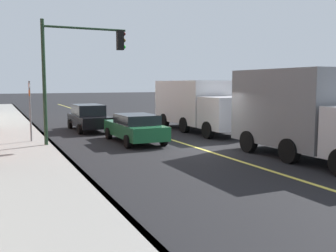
% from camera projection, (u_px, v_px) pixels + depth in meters
% --- Properties ---
extents(ground, '(200.00, 200.00, 0.00)m').
position_uv_depth(ground, '(200.00, 149.00, 17.01)').
color(ground, black).
extents(sidewalk_slab, '(80.00, 3.01, 0.15)m').
position_uv_depth(sidewalk_slab, '(25.00, 161.00, 14.04)').
color(sidewalk_slab, gray).
rests_on(sidewalk_slab, ground).
extents(curb_edge, '(80.00, 0.16, 0.15)m').
position_uv_depth(curb_edge, '(66.00, 158.00, 14.63)').
color(curb_edge, slate).
rests_on(curb_edge, ground).
extents(lane_stripe_center, '(80.00, 0.16, 0.01)m').
position_uv_depth(lane_stripe_center, '(200.00, 149.00, 17.01)').
color(lane_stripe_center, '#D8CC4C').
rests_on(lane_stripe_center, ground).
extents(car_green, '(4.67, 1.95, 1.39)m').
position_uv_depth(car_green, '(135.00, 127.00, 18.79)').
color(car_green, '#1E6038').
rests_on(car_green, ground).
extents(car_black, '(4.67, 1.90, 1.58)m').
position_uv_depth(car_black, '(89.00, 117.00, 23.50)').
color(car_black, black).
rests_on(car_black, ground).
extents(truck_gray, '(6.96, 2.44, 3.40)m').
position_uv_depth(truck_gray, '(303.00, 112.00, 14.71)').
color(truck_gray, silver).
rests_on(truck_gray, ground).
extents(truck_white, '(8.10, 2.62, 3.01)m').
position_uv_depth(truck_white, '(198.00, 104.00, 23.36)').
color(truck_white, silver).
rests_on(truck_white, ground).
extents(traffic_light_mast, '(0.28, 3.82, 5.61)m').
position_uv_depth(traffic_light_mast, '(77.00, 61.00, 17.39)').
color(traffic_light_mast, '#1E3823').
rests_on(traffic_light_mast, ground).
extents(street_sign_post, '(0.60, 0.08, 2.97)m').
position_uv_depth(street_sign_post, '(30.00, 107.00, 18.09)').
color(street_sign_post, slate).
rests_on(street_sign_post, ground).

